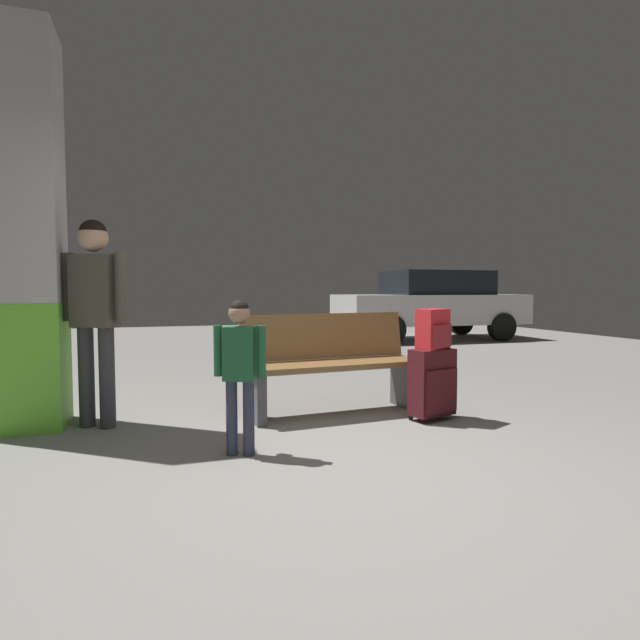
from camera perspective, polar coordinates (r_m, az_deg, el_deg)
ground_plane at (r=7.00m, az=-8.49°, el=-6.13°), size 18.00×18.00×0.10m
structural_pillar at (r=4.70m, az=-30.26°, el=8.45°), size 0.57×0.57×3.14m
bench at (r=4.62m, az=1.27°, el=-4.88°), size 1.64×0.65×0.89m
suitcase at (r=4.46m, az=12.45°, el=-6.84°), size 0.42×0.31×0.60m
backpack_bright at (r=4.40m, az=12.54°, el=-1.06°), size 0.32×0.28×0.34m
child at (r=3.44m, az=-8.96°, el=-4.45°), size 0.33×0.26×1.04m
adult at (r=4.44m, az=-23.84°, el=2.03°), size 0.51×0.33×1.66m
parked_car_side at (r=11.60m, az=12.29°, el=1.87°), size 4.13×1.85×1.51m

